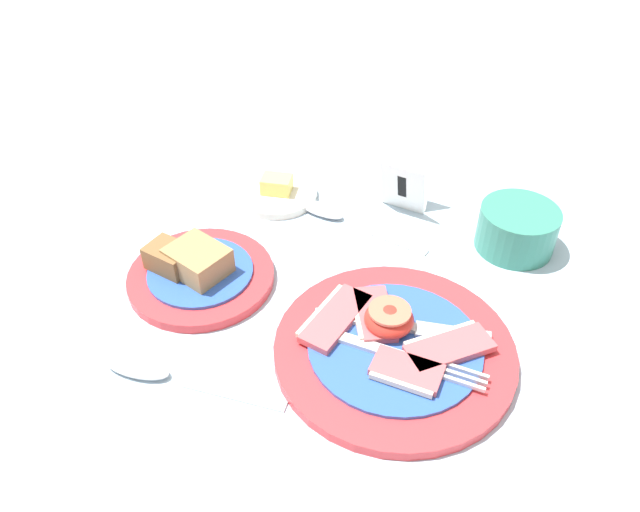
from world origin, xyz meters
The scene contains 8 objects.
ground_plane centered at (0.00, 0.00, 0.00)m, with size 3.00×3.00×0.00m, color #A3BCD1.
breakfast_plate centered at (0.05, 0.01, 0.01)m, with size 0.25×0.25×0.04m.
bread_plate centered at (-0.19, 0.02, 0.01)m, with size 0.17×0.17×0.05m.
sugar_cup centered at (0.14, 0.23, 0.03)m, with size 0.10×0.10×0.06m.
butter_dish centered at (-0.18, 0.21, 0.01)m, with size 0.11×0.11×0.03m.
number_card centered at (-0.01, 0.26, 0.04)m, with size 0.06×0.05×0.07m.
teaspoon_by_saucer centered at (-0.15, -0.12, 0.01)m, with size 0.19×0.04×0.01m.
teaspoon_near_cup centered at (-0.08, 0.20, 0.01)m, with size 0.19×0.06×0.01m.
Camera 1 is at (0.14, -0.43, 0.50)m, focal length 35.00 mm.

